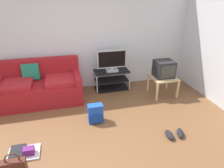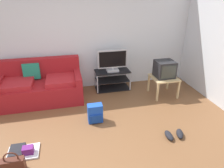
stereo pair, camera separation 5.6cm
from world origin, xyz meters
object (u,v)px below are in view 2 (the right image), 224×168
Objects in this scene: couch at (41,86)px; side_table at (164,80)px; flat_tv at (112,61)px; backpack at (95,113)px; crt_tv at (165,69)px; handbag at (13,165)px; sneakers_pair at (174,135)px; tv_stand at (112,80)px; floor_tray at (23,151)px.

couch is 3.11× the size of side_table.
flat_tv reaches higher than couch.
crt_tv is at bearing 32.50° from backpack.
handbag is at bearing -151.36° from side_table.
couch is at bearing 140.57° from sneakers_pair.
backpack reaches higher than handbag.
handbag reaches higher than sneakers_pair.
crt_tv is 1.19× the size of handbag.
tv_stand reaches higher than side_table.
couch is 2.82m from side_table.
backpack is 1.59m from handbag.
floor_tray is (-1.87, -1.89, -0.71)m from flat_tv.
flat_tv reaches higher than crt_tv.
crt_tv reaches higher than side_table.
side_table is at bearing -27.67° from flat_tv.
handbag is 2.54m from sneakers_pair.
tv_stand is 2.03× the size of crt_tv.
handbag is (-1.93, -2.23, -0.62)m from flat_tv.
flat_tv is 2.26m from sneakers_pair.
sneakers_pair is (-0.49, -1.50, -0.61)m from crt_tv.
couch reaches higher than crt_tv.
side_table is 1.55× the size of sneakers_pair.
flat_tv reaches higher than tv_stand.
floor_tray is (0.06, 0.34, -0.08)m from handbag.
couch is 1.70m from tv_stand.
flat_tv is at bearing -90.00° from tv_stand.
couch is 4.26× the size of crt_tv.
backpack is (-1.74, -0.74, -0.47)m from crt_tv.
couch is 3.83× the size of floor_tray.
flat_tv is at bearing 49.13° from handbag.
crt_tv is 1.95m from backpack.
flat_tv reaches higher than side_table.
flat_tv is 1.29m from side_table.
crt_tv is at bearing 28.88° from handbag.
flat_tv is 1.71× the size of crt_tv.
sneakers_pair is at bearing 3.84° from handbag.
side_table is (1.10, -0.58, -0.35)m from flat_tv.
side_table is 1.64× the size of handbag.
handbag is at bearing -96.58° from couch.
couch is at bearing 171.69° from side_table.
flat_tv is (1.69, 0.17, 0.41)m from couch.
handbag is at bearing -100.33° from floor_tray.
sneakers_pair is 0.79× the size of floor_tray.
flat_tv is at bearing 106.46° from sneakers_pair.
handbag is 0.95× the size of sneakers_pair.
crt_tv is at bearing -27.93° from tv_stand.
crt_tv is at bearing 90.00° from side_table.
backpack is 1.36m from floor_tray.
floor_tray is (-1.87, -1.91, -0.20)m from tv_stand.
sneakers_pair is (-0.49, -1.48, -0.35)m from side_table.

